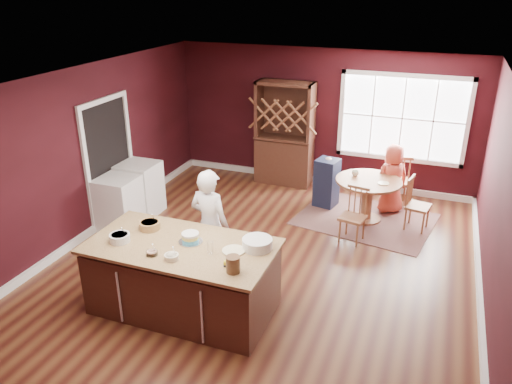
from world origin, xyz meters
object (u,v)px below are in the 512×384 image
layer_cake (190,238)px  chair_north (398,179)px  baker (210,225)px  high_chair (327,182)px  hutch (285,134)px  toddler (330,164)px  dining_table (368,192)px  washer (119,204)px  chair_east (418,204)px  dryer (140,189)px  kitchen_island (183,278)px  chair_south (353,215)px  seated_woman (392,179)px

layer_cake → chair_north: layer_cake is taller
baker → layer_cake: size_ratio=5.39×
high_chair → hutch: 1.47m
toddler → dining_table: bearing=-25.0°
washer → toddler: bearing=34.8°
chair_east → hutch: 3.04m
layer_cake → chair_east: size_ratio=0.33×
washer → dryer: bearing=90.0°
baker → toddler: size_ratio=6.19×
dining_table → dryer: (-3.81, -1.14, -0.07)m
kitchen_island → dining_table: bearing=62.6°
dining_table → washer: 4.21m
dining_table → chair_north: bearing=64.0°
chair_east → chair_south: 1.23m
baker → washer: (-2.06, 0.79, -0.35)m
hutch → dryer: hutch is taller
layer_cake → toddler: (0.92, 3.62, -0.17)m
kitchen_island → dining_table: 3.80m
chair_north → washer: (-4.23, -2.64, -0.05)m
kitchen_island → chair_south: 3.02m
layer_cake → hutch: (-0.21, 4.43, 0.06)m
high_chair → seated_woman: bearing=19.4°
baker → dryer: (-2.06, 1.43, -0.34)m
dining_table → high_chair: 0.87m
chair_east → dryer: 4.78m
baker → toddler: 3.08m
baker → seated_woman: (2.08, 3.07, -0.18)m
toddler → chair_south: bearing=-61.2°
seated_woman → dryer: 4.47m
chair_east → chair_north: (-0.43, 0.91, 0.05)m
seated_woman → washer: size_ratio=1.39×
seated_woman → dryer: seated_woman is taller
chair_north → high_chair: size_ratio=1.08×
chair_east → chair_north: 1.01m
chair_east → toddler: bearing=86.8°
chair_north → toddler: (-1.17, -0.51, 0.30)m
baker → dryer: bearing=-26.9°
chair_north → hutch: size_ratio=0.49×
chair_north → dryer: (-4.23, -2.00, -0.04)m
layer_cake → washer: (-2.14, 1.49, -0.53)m
seated_woman → washer: 4.74m
chair_north → chair_south: bearing=62.6°
hutch → dryer: size_ratio=2.21×
seated_woman → kitchen_island: bearing=28.9°
chair_east → chair_south: bearing=141.5°
baker → seated_woman: 3.72m
washer → chair_north: bearing=31.9°
layer_cake → chair_east: layer_cake is taller
seated_woman → high_chair: seated_woman is taller
chair_north → hutch: hutch is taller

